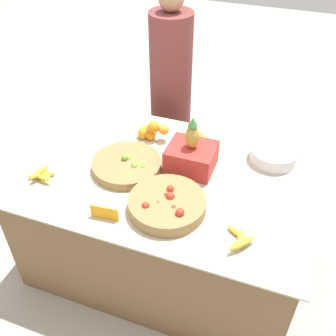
{
  "coord_description": "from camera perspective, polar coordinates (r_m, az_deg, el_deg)",
  "views": [
    {
      "loc": [
        0.62,
        -1.69,
        2.29
      ],
      "look_at": [
        0.0,
        0.0,
        0.82
      ],
      "focal_mm": 42.0,
      "sensor_mm": 36.0,
      "label": 1
    }
  ],
  "objects": [
    {
      "name": "metal_bowl",
      "position": [
        2.53,
        15.05,
        1.9
      ],
      "size": [
        0.29,
        0.29,
        0.08
      ],
      "color": "silver",
      "rests_on": "market_table"
    },
    {
      "name": "ground_plane",
      "position": [
        2.91,
        0.0,
        -12.55
      ],
      "size": [
        12.0,
        12.0,
        0.0
      ],
      "primitive_type": "plane",
      "color": "#ADA599"
    },
    {
      "name": "vendor_person",
      "position": [
        3.21,
        0.41,
        10.2
      ],
      "size": [
        0.33,
        0.33,
        1.58
      ],
      "color": "brown",
      "rests_on": "ground_plane"
    },
    {
      "name": "price_sign",
      "position": [
        2.09,
        -9.23,
        -6.47
      ],
      "size": [
        0.15,
        0.02,
        0.08
      ],
      "rotation": [
        0.0,
        0.0,
        0.1
      ],
      "color": "orange",
      "rests_on": "market_table"
    },
    {
      "name": "orange_pile",
      "position": [
        2.62,
        -2.46,
        5.4
      ],
      "size": [
        0.22,
        0.11,
        0.14
      ],
      "color": "orange",
      "rests_on": "market_table"
    },
    {
      "name": "banana_bunch_middle_right",
      "position": [
        2.0,
        10.52,
        -10.08
      ],
      "size": [
        0.16,
        0.19,
        0.06
      ],
      "color": "gold",
      "rests_on": "market_table"
    },
    {
      "name": "produce_crate",
      "position": [
        2.35,
        3.41,
        1.87
      ],
      "size": [
        0.28,
        0.25,
        0.36
      ],
      "color": "#B22D28",
      "rests_on": "market_table"
    },
    {
      "name": "tomato_basket",
      "position": [
        2.12,
        -0.14,
        -5.28
      ],
      "size": [
        0.42,
        0.42,
        0.11
      ],
      "color": "olive",
      "rests_on": "market_table"
    },
    {
      "name": "banana_bunch_middle_left",
      "position": [
        2.62,
        5.17,
        3.99
      ],
      "size": [
        0.16,
        0.16,
        0.04
      ],
      "color": "gold",
      "rests_on": "market_table"
    },
    {
      "name": "market_table",
      "position": [
        2.62,
        0.0,
        -7.35
      ],
      "size": [
        1.74,
        1.18,
        0.77
      ],
      "color": "brown",
      "rests_on": "ground_plane"
    },
    {
      "name": "lime_bowl",
      "position": [
        2.39,
        -5.89,
        0.46
      ],
      "size": [
        0.42,
        0.42,
        0.09
      ],
      "color": "olive",
      "rests_on": "market_table"
    },
    {
      "name": "banana_bunch_front_right",
      "position": [
        2.44,
        -17.84,
        -0.89
      ],
      "size": [
        0.17,
        0.17,
        0.06
      ],
      "color": "gold",
      "rests_on": "market_table"
    }
  ]
}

